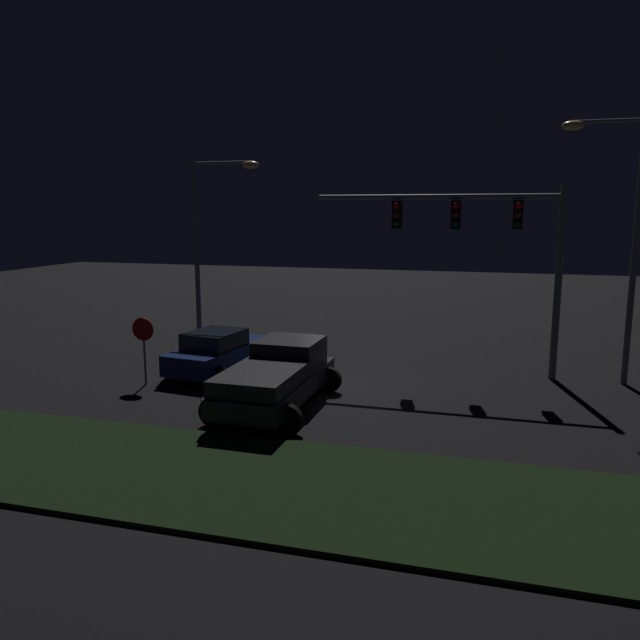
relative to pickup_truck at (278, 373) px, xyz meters
The scene contains 8 objects.
ground_plane 3.22m from the pickup_truck, 66.14° to the left, with size 80.00×80.00×0.00m, color black.
grass_median 5.26m from the pickup_truck, 76.17° to the right, with size 22.06×4.65×0.10m, color black.
pickup_truck is the anchor object (origin of this frame).
car_sedan 4.55m from the pickup_truck, 137.29° to the left, with size 2.86×4.60×1.51m.
traffic_signal_gantry 8.58m from the pickup_truck, 43.95° to the left, with size 8.32×0.56×6.50m.
street_lamp_left 9.39m from the pickup_truck, 128.15° to the left, with size 2.90×0.44×7.65m.
street_lamp_right 11.87m from the pickup_truck, 28.78° to the left, with size 2.55×0.44×8.54m.
stop_sign 5.11m from the pickup_truck, 168.89° to the left, with size 0.76×0.08×2.23m.
Camera 1 is at (4.64, -19.14, 5.63)m, focal length 34.65 mm.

